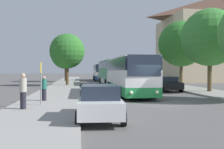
{
  "coord_description": "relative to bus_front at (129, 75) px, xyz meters",
  "views": [
    {
      "loc": [
        -5.05,
        -16.37,
        2.18
      ],
      "look_at": [
        -1.46,
        12.27,
        1.66
      ],
      "focal_mm": 42.0,
      "sensor_mm": 36.0,
      "label": 1
    }
  ],
  "objects": [
    {
      "name": "pedestrian_waiting_near",
      "position": [
        -6.56,
        -4.67,
        -0.77
      ],
      "size": [
        0.36,
        0.36,
        1.61
      ],
      "rotation": [
        0.0,
        0.0,
        5.54
      ],
      "color": "#23232D",
      "rests_on": "sidewalk_left"
    },
    {
      "name": "tree_right_mid",
      "position": [
        8.41,
        9.13,
        3.69
      ],
      "size": [
        5.71,
        5.71,
        8.13
      ],
      "color": "brown",
      "rests_on": "sidewalk_right"
    },
    {
      "name": "parked_car_right_far",
      "position": [
        4.59,
        11.17,
        -0.95
      ],
      "size": [
        2.3,
        4.54,
        1.48
      ],
      "rotation": [
        0.0,
        0.0,
        3.08
      ],
      "color": "red",
      "rests_on": "ground_plane"
    },
    {
      "name": "building_right_background",
      "position": [
        22.52,
        25.71,
        6.55
      ],
      "size": [
        20.36,
        15.1,
        16.55
      ],
      "color": "#C6B28E",
      "rests_on": "ground_plane"
    },
    {
      "name": "pedestrian_waiting_far",
      "position": [
        -7.14,
        -8.3,
        -0.63
      ],
      "size": [
        0.36,
        0.36,
        1.85
      ],
      "rotation": [
        0.0,
        0.0,
        0.99
      ],
      "color": "#23232D",
      "rests_on": "sidewalk_left"
    },
    {
      "name": "sidewalk_left",
      "position": [
        -6.21,
        -5.9,
        -1.65
      ],
      "size": [
        4.0,
        120.0,
        0.15
      ],
      "primitive_type": "cube",
      "color": "gray",
      "rests_on": "ground_plane"
    },
    {
      "name": "parked_car_right_near",
      "position": [
        4.56,
        3.25,
        -0.94
      ],
      "size": [
        2.18,
        3.97,
        1.5
      ],
      "rotation": [
        0.0,
        0.0,
        3.16
      ],
      "color": "black",
      "rests_on": "ground_plane"
    },
    {
      "name": "bus_stop_sign",
      "position": [
        -6.45,
        -6.81,
        -0.02
      ],
      "size": [
        0.08,
        0.45,
        2.5
      ],
      "color": "gray",
      "rests_on": "sidewalk_left"
    },
    {
      "name": "ground_plane",
      "position": [
        0.79,
        -5.9,
        -1.72
      ],
      "size": [
        300.0,
        300.0,
        0.0
      ],
      "primitive_type": "plane",
      "color": "#565454",
      "rests_on": "ground"
    },
    {
      "name": "tree_left_near",
      "position": [
        -6.72,
        26.22,
        3.28
      ],
      "size": [
        5.37,
        5.37,
        7.55
      ],
      "color": "#47331E",
      "rests_on": "sidewalk_left"
    },
    {
      "name": "parked_car_left_curb",
      "position": [
        -3.37,
        -11.05,
        -0.94
      ],
      "size": [
        2.1,
        4.25,
        1.53
      ],
      "rotation": [
        0.0,
        0.0,
        -0.05
      ],
      "color": "silver",
      "rests_on": "ground_plane"
    },
    {
      "name": "bus_middle",
      "position": [
        0.32,
        15.07,
        0.13
      ],
      "size": [
        3.0,
        11.62,
        3.48
      ],
      "rotation": [
        0.0,
        0.0,
        0.03
      ],
      "color": "silver",
      "rests_on": "ground_plane"
    },
    {
      "name": "bus_rear",
      "position": [
        0.05,
        30.65,
        0.02
      ],
      "size": [
        2.95,
        10.79,
        3.25
      ],
      "rotation": [
        0.0,
        0.0,
        -0.01
      ],
      "color": "#2D519E",
      "rests_on": "ground_plane"
    },
    {
      "name": "tree_right_far",
      "position": [
        7.95,
        1.04,
        3.49
      ],
      "size": [
        5.4,
        5.4,
        7.78
      ],
      "color": "brown",
      "rests_on": "sidewalk_right"
    },
    {
      "name": "bus_front",
      "position": [
        0.0,
        0.0,
        0.0
      ],
      "size": [
        2.92,
        10.66,
        3.21
      ],
      "rotation": [
        0.0,
        0.0,
        0.01
      ],
      "color": "#238942",
      "rests_on": "ground_plane"
    },
    {
      "name": "tree_left_far",
      "position": [
        -5.87,
        13.55,
        2.97
      ],
      "size": [
        4.72,
        4.72,
        6.91
      ],
      "color": "#513D23",
      "rests_on": "sidewalk_left"
    }
  ]
}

